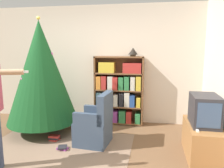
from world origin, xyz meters
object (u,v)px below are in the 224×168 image
at_px(armchair, 95,126).
at_px(bookshelf, 119,92).
at_px(television, 204,110).
at_px(table_lamp, 133,52).
at_px(christmas_tree, 41,72).

bearing_deg(armchair, bookshelf, 172.52).
xyz_separation_m(bookshelf, television, (1.50, -1.27, 0.03)).
bearing_deg(bookshelf, table_lamp, 1.32).
xyz_separation_m(bookshelf, armchair, (-0.25, -1.12, -0.40)).
relative_size(bookshelf, table_lamp, 7.47).
bearing_deg(table_lamp, television, -46.68).
distance_m(bookshelf, table_lamp, 0.92).
bearing_deg(christmas_tree, television, -10.53).
relative_size(television, armchair, 0.62).
bearing_deg(christmas_tree, bookshelf, 26.86).
height_order(bookshelf, television, bookshelf).
bearing_deg(bookshelf, armchair, -102.40).
height_order(armchair, table_lamp, table_lamp).
relative_size(bookshelf, armchair, 1.62).
height_order(christmas_tree, armchair, christmas_tree).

